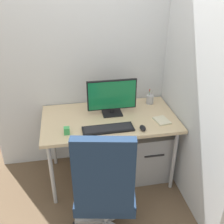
% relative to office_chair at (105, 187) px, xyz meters
% --- Properties ---
extents(ground_plane, '(8.00, 8.00, 0.00)m').
position_rel_office_chair_xyz_m(ground_plane, '(0.17, 0.77, -0.57)').
color(ground_plane, brown).
extents(wall_back, '(2.37, 0.04, 2.80)m').
position_rel_office_chair_xyz_m(wall_back, '(0.17, 1.17, 0.83)').
color(wall_back, silver).
rests_on(wall_back, ground_plane).
extents(wall_side_right, '(0.04, 1.79, 2.80)m').
position_rel_office_chair_xyz_m(wall_side_right, '(0.85, 0.62, 0.83)').
color(wall_side_right, silver).
rests_on(wall_side_right, ground_plane).
extents(desk, '(1.31, 0.74, 0.73)m').
position_rel_office_chair_xyz_m(desk, '(0.17, 0.77, 0.10)').
color(desk, '#D1B78C').
rests_on(desk, ground_plane).
extents(office_chair, '(0.57, 0.62, 1.11)m').
position_rel_office_chair_xyz_m(office_chair, '(0.00, 0.00, 0.00)').
color(office_chair, black).
rests_on(office_chair, ground_plane).
extents(filing_cabinet, '(0.40, 0.54, 0.56)m').
position_rel_office_chair_xyz_m(filing_cabinet, '(0.57, 0.79, -0.29)').
color(filing_cabinet, '#9EA0A5').
rests_on(filing_cabinet, ground_plane).
extents(monitor, '(0.49, 0.16, 0.36)m').
position_rel_office_chair_xyz_m(monitor, '(0.21, 0.85, 0.34)').
color(monitor, black).
rests_on(monitor, desk).
extents(keyboard, '(0.47, 0.16, 0.02)m').
position_rel_office_chair_xyz_m(keyboard, '(0.12, 0.55, 0.17)').
color(keyboard, black).
rests_on(keyboard, desk).
extents(mouse, '(0.06, 0.10, 0.03)m').
position_rel_office_chair_xyz_m(mouse, '(0.43, 0.50, 0.17)').
color(mouse, black).
rests_on(mouse, desk).
extents(pen_holder, '(0.08, 0.08, 0.16)m').
position_rel_office_chair_xyz_m(pen_holder, '(0.65, 0.99, 0.21)').
color(pen_holder, '#B2B5BA').
rests_on(pen_holder, desk).
extents(notebook, '(0.15, 0.18, 0.02)m').
position_rel_office_chair_xyz_m(notebook, '(0.65, 0.61, 0.16)').
color(notebook, beige).
rests_on(notebook, desk).
extents(desk_clamp_accessory, '(0.05, 0.05, 0.06)m').
position_rel_office_chair_xyz_m(desk_clamp_accessory, '(-0.25, 0.55, 0.19)').
color(desk_clamp_accessory, '#3FAD59').
rests_on(desk_clamp_accessory, desk).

